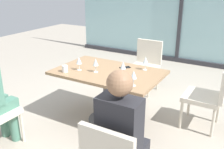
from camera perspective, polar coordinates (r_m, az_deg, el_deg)
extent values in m
plane|color=#A89E8E|center=(3.73, -0.79, -9.88)|extent=(12.00, 12.00, 0.00)
cube|color=#8DB7BC|center=(6.20, 15.12, 14.86)|extent=(5.32, 0.03, 2.70)
cube|color=#2D2D33|center=(6.17, 15.04, 14.84)|extent=(0.08, 0.06, 2.70)
cube|color=#2D2D33|center=(6.42, 13.99, 3.24)|extent=(5.32, 0.10, 0.10)
cube|color=#997551|center=(3.42, -0.84, 0.47)|extent=(1.40, 0.89, 0.04)
cylinder|color=#4C4C51|center=(3.56, -0.81, -5.06)|extent=(0.14, 0.14, 0.69)
cylinder|color=#4C4C51|center=(3.72, -0.79, -9.72)|extent=(0.56, 0.56, 0.02)
cylinder|color=beige|center=(3.36, -19.10, -10.88)|extent=(0.04, 0.04, 0.39)
cylinder|color=beige|center=(3.65, -23.31, -8.90)|extent=(0.04, 0.04, 0.39)
cube|color=beige|center=(3.60, 19.20, -4.70)|extent=(0.46, 0.46, 0.06)
cylinder|color=beige|center=(3.91, 16.57, -6.03)|extent=(0.04, 0.04, 0.39)
cylinder|color=beige|center=(3.56, 14.93, -8.58)|extent=(0.04, 0.04, 0.39)
cylinder|color=beige|center=(3.85, 22.35, -7.17)|extent=(0.04, 0.04, 0.39)
cylinder|color=beige|center=(3.50, 21.30, -9.90)|extent=(0.04, 0.04, 0.39)
cube|color=beige|center=(4.50, 6.84, 1.33)|extent=(0.46, 0.46, 0.06)
cube|color=beige|center=(4.65, 8.22, 5.00)|extent=(0.46, 0.05, 0.42)
cylinder|color=beige|center=(4.48, 3.35, -1.68)|extent=(0.04, 0.04, 0.39)
cylinder|color=beige|center=(4.33, 8.07, -2.67)|extent=(0.04, 0.04, 0.39)
cylinder|color=beige|center=(4.82, 5.52, -0.13)|extent=(0.04, 0.04, 0.39)
cylinder|color=beige|center=(4.68, 9.96, -0.99)|extent=(0.04, 0.04, 0.39)
cylinder|color=#4C7F6B|center=(3.41, -20.71, -10.04)|extent=(0.11, 0.11, 0.45)
cube|color=#4C7F6B|center=(3.24, -22.62, -6.41)|extent=(0.13, 0.32, 0.11)
cylinder|color=#4C7F6B|center=(3.54, -22.59, -9.15)|extent=(0.11, 0.11, 0.45)
cube|color=#28282D|center=(2.35, 1.12, -15.36)|extent=(0.13, 0.32, 0.11)
cube|color=#28282D|center=(2.06, 1.61, -11.25)|extent=(0.34, 0.20, 0.48)
sphere|color=#936B4C|center=(1.89, 1.71, -1.94)|extent=(0.20, 0.20, 0.20)
cylinder|color=silver|center=(2.96, 4.71, -2.45)|extent=(0.06, 0.06, 0.00)
cylinder|color=silver|center=(2.94, 4.74, -1.64)|extent=(0.01, 0.01, 0.08)
cone|color=silver|center=(2.91, 4.79, 0.00)|extent=(0.07, 0.07, 0.09)
cylinder|color=silver|center=(3.49, 7.27, 1.05)|extent=(0.06, 0.06, 0.00)
cylinder|color=silver|center=(3.47, 7.31, 1.75)|extent=(0.01, 0.01, 0.08)
cone|color=silver|center=(3.45, 7.37, 3.17)|extent=(0.07, 0.07, 0.09)
cylinder|color=silver|center=(3.48, -7.19, 1.00)|extent=(0.06, 0.06, 0.00)
cylinder|color=silver|center=(3.46, -7.22, 1.70)|extent=(0.01, 0.01, 0.08)
cone|color=silver|center=(3.44, -7.29, 3.12)|extent=(0.07, 0.07, 0.09)
cylinder|color=silver|center=(3.26, 2.42, -0.19)|extent=(0.06, 0.06, 0.00)
cylinder|color=silver|center=(3.25, 2.43, 0.56)|extent=(0.01, 0.01, 0.08)
cone|color=silver|center=(3.22, 2.45, 2.06)|extent=(0.07, 0.07, 0.09)
cylinder|color=silver|center=(3.38, -3.57, 0.57)|extent=(0.06, 0.06, 0.00)
cylinder|color=silver|center=(3.37, -3.58, 1.29)|extent=(0.01, 0.01, 0.08)
cone|color=silver|center=(3.34, -3.62, 2.75)|extent=(0.07, 0.07, 0.09)
cylinder|color=white|center=(3.42, -10.31, 1.25)|extent=(0.08, 0.08, 0.09)
cube|color=black|center=(3.55, 2.89, 1.55)|extent=(0.14, 0.16, 0.01)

